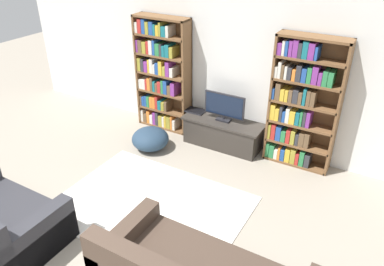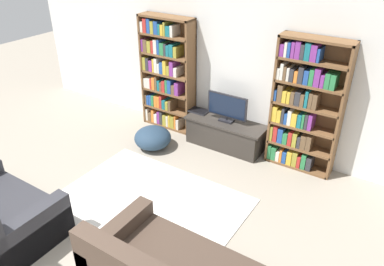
{
  "view_description": "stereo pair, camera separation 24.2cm",
  "coord_description": "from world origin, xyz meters",
  "px_view_note": "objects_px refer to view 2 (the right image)",
  "views": [
    {
      "loc": [
        2.39,
        -1.15,
        3.34
      ],
      "look_at": [
        0.02,
        2.95,
        0.7
      ],
      "focal_mm": 35.0,
      "sensor_mm": 36.0,
      "label": 1
    },
    {
      "loc": [
        2.6,
        -1.03,
        3.34
      ],
      "look_at": [
        0.02,
        2.95,
        0.7
      ],
      "focal_mm": 35.0,
      "sensor_mm": 36.0,
      "label": 2
    }
  ],
  "objects_px": {
    "bookshelf_left": "(166,74)",
    "beanbag_ottoman": "(153,138)",
    "television": "(227,107)",
    "tv_stand": "(225,134)",
    "laptop": "(199,111)",
    "bookshelf_right": "(303,107)"
  },
  "relations": [
    {
      "from": "bookshelf_left",
      "to": "beanbag_ottoman",
      "type": "relative_size",
      "value": 3.26
    },
    {
      "from": "television",
      "to": "bookshelf_left",
      "type": "bearing_deg",
      "value": 175.51
    },
    {
      "from": "tv_stand",
      "to": "laptop",
      "type": "relative_size",
      "value": 4.07
    },
    {
      "from": "bookshelf_left",
      "to": "television",
      "type": "bearing_deg",
      "value": -4.49
    },
    {
      "from": "bookshelf_left",
      "to": "beanbag_ottoman",
      "type": "xyz_separation_m",
      "value": [
        0.29,
        -0.82,
        -0.82
      ]
    },
    {
      "from": "laptop",
      "to": "bookshelf_left",
      "type": "bearing_deg",
      "value": 176.23
    },
    {
      "from": "bookshelf_left",
      "to": "television",
      "type": "distance_m",
      "value": 1.34
    },
    {
      "from": "bookshelf_right",
      "to": "tv_stand",
      "type": "bearing_deg",
      "value": -174.02
    },
    {
      "from": "bookshelf_left",
      "to": "beanbag_ottoman",
      "type": "height_order",
      "value": "bookshelf_left"
    },
    {
      "from": "bookshelf_right",
      "to": "tv_stand",
      "type": "height_order",
      "value": "bookshelf_right"
    },
    {
      "from": "laptop",
      "to": "beanbag_ottoman",
      "type": "relative_size",
      "value": 0.54
    },
    {
      "from": "tv_stand",
      "to": "television",
      "type": "bearing_deg",
      "value": 90.0
    },
    {
      "from": "bookshelf_left",
      "to": "laptop",
      "type": "distance_m",
      "value": 0.9
    },
    {
      "from": "bookshelf_left",
      "to": "bookshelf_right",
      "type": "bearing_deg",
      "value": 0.02
    },
    {
      "from": "tv_stand",
      "to": "beanbag_ottoman",
      "type": "bearing_deg",
      "value": -145.61
    },
    {
      "from": "television",
      "to": "laptop",
      "type": "xyz_separation_m",
      "value": [
        -0.58,
        0.05,
        -0.24
      ]
    },
    {
      "from": "bookshelf_right",
      "to": "bookshelf_left",
      "type": "bearing_deg",
      "value": -179.98
    },
    {
      "from": "tv_stand",
      "to": "laptop",
      "type": "height_order",
      "value": "laptop"
    },
    {
      "from": "bookshelf_right",
      "to": "laptop",
      "type": "bearing_deg",
      "value": -178.41
    },
    {
      "from": "beanbag_ottoman",
      "to": "bookshelf_left",
      "type": "bearing_deg",
      "value": 109.74
    },
    {
      "from": "television",
      "to": "bookshelf_right",
      "type": "bearing_deg",
      "value": 4.98
    },
    {
      "from": "laptop",
      "to": "beanbag_ottoman",
      "type": "distance_m",
      "value": 0.94
    }
  ]
}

